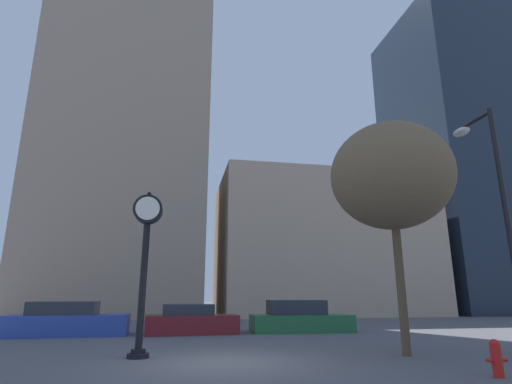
# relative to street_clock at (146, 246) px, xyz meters

# --- Properties ---
(ground_plane) EXTENTS (200.00, 200.00, 0.00)m
(ground_plane) POSITION_rel_street_clock_xyz_m (2.15, -1.16, -2.90)
(ground_plane) COLOR #515156
(building_tall_tower) EXTENTS (12.98, 12.00, 33.68)m
(building_tall_tower) POSITION_rel_street_clock_xyz_m (-3.76, 22.84, 13.94)
(building_tall_tower) COLOR gray
(building_tall_tower) RESTS_ON ground_plane
(building_storefront_row) EXTENTS (17.77, 12.00, 11.54)m
(building_storefront_row) POSITION_rel_street_clock_xyz_m (13.17, 22.84, 2.88)
(building_storefront_row) COLOR tan
(building_storefront_row) RESTS_ON ground_plane
(building_glass_modern) EXTENTS (13.41, 12.00, 30.71)m
(building_glass_modern) POSITION_rel_street_clock_xyz_m (29.90, 22.84, 12.46)
(building_glass_modern) COLOR #1E2838
(building_glass_modern) RESTS_ON ground_plane
(street_clock) EXTENTS (0.81, 0.57, 4.46)m
(street_clock) POSITION_rel_street_clock_xyz_m (0.00, 0.00, 0.00)
(street_clock) COLOR black
(street_clock) RESTS_ON ground_plane
(car_blue) EXTENTS (4.70, 1.86, 1.34)m
(car_blue) POSITION_rel_street_clock_xyz_m (-3.41, 6.68, -2.33)
(car_blue) COLOR #28429E
(car_blue) RESTS_ON ground_plane
(car_maroon) EXTENTS (3.93, 1.91, 1.23)m
(car_maroon) POSITION_rel_street_clock_xyz_m (1.55, 6.55, -2.37)
(car_maroon) COLOR maroon
(car_maroon) RESTS_ON ground_plane
(car_green) EXTENTS (4.54, 1.95, 1.38)m
(car_green) POSITION_rel_street_clock_xyz_m (6.41, 6.69, -2.32)
(car_green) COLOR #236038
(car_green) RESTS_ON ground_plane
(fire_hydrant_near) EXTENTS (0.47, 0.20, 0.72)m
(fire_hydrant_near) POSITION_rel_street_clock_xyz_m (7.26, -3.99, -2.53)
(fire_hydrant_near) COLOR red
(fire_hydrant_near) RESTS_ON ground_plane
(street_lamp_right) EXTENTS (0.36, 1.57, 6.65)m
(street_lamp_right) POSITION_rel_street_clock_xyz_m (9.28, -2.31, 1.49)
(street_lamp_right) COLOR black
(street_lamp_right) RESTS_ON ground_plane
(bare_tree) EXTENTS (3.58, 3.58, 6.66)m
(bare_tree) POSITION_rel_street_clock_xyz_m (7.07, -0.99, 2.14)
(bare_tree) COLOR brown
(bare_tree) RESTS_ON ground_plane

